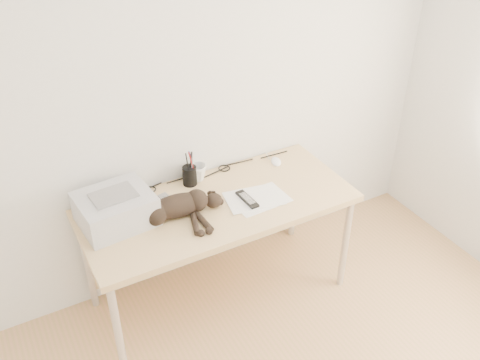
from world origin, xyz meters
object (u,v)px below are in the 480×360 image
cat (175,208)px  mouse (276,160)px  pen_cup (190,175)px  printer (116,209)px  desk (212,213)px  mug (198,172)px

cat → mouse: 0.84m
cat → pen_cup: pen_cup is taller
pen_cup → printer: bearing=-163.5°
desk → printer: (-0.57, 0.02, 0.22)m
printer → pen_cup: size_ratio=1.87×
cat → pen_cup: size_ratio=2.80×
desk → cat: (-0.27, -0.09, 0.20)m
pen_cup → mouse: size_ratio=2.04×
desk → printer: printer is taller
cat → mug: size_ratio=5.65×
cat → mug: cat is taller
mouse → pen_cup: bearing=-162.2°
desk → mug: (0.00, 0.19, 0.19)m
cat → mug: bearing=51.3°
cat → pen_cup: 0.34m
desk → pen_cup: size_ratio=7.11×
mug → mouse: mug is taller
cat → mouse: cat is taller
cat → desk: bearing=23.8°
desk → mouse: 0.57m
desk → mouse: bearing=14.1°
desk → mug: size_ratio=14.33×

